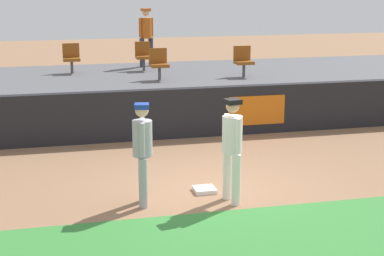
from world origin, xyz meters
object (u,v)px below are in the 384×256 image
player_runner_visitor (143,147)px  spectator_hooded (146,33)px  seat_front_center (159,62)px  seat_back_center (143,55)px  first_base (205,190)px  player_fielder_home (232,143)px  seat_front_right (243,60)px  seat_back_left (71,57)px

player_runner_visitor → spectator_hooded: (1.54, 8.58, 1.21)m
seat_front_center → seat_back_center: (-0.12, 1.80, -0.00)m
first_base → spectator_hooded: bearing=87.8°
seat_front_center → first_base: bearing=-92.0°
first_base → seat_front_center: seat_front_center is taller
player_fielder_home → player_runner_visitor: size_ratio=1.03×
first_base → seat_back_center: 7.52m
first_base → spectator_hooded: size_ratio=0.23×
player_fielder_home → spectator_hooded: size_ratio=1.07×
seat_front_right → spectator_hooded: (-2.24, 2.67, 0.55)m
first_base → seat_back_left: 7.78m
seat_front_right → seat_back_center: bearing=144.0°
seat_front_center → spectator_hooded: 2.73m
seat_back_left → spectator_hooded: size_ratio=0.48×
first_base → player_fielder_home: bearing=-61.8°
first_base → seat_back_center: seat_back_center is taller
player_fielder_home → seat_front_center: seat_front_center is taller
spectator_hooded → player_runner_visitor: bearing=59.3°
seat_front_right → player_fielder_home: bearing=-109.9°
seat_back_center → spectator_hooded: 1.06m
seat_front_right → player_runner_visitor: bearing=-122.6°
seat_front_center → seat_back_center: 1.80m
player_runner_visitor → player_fielder_home: bearing=91.7°
first_base → seat_front_right: 6.31m
player_fielder_home → seat_back_center: size_ratio=2.24×
seat_front_center → spectator_hooded: bearing=87.5°
seat_front_right → seat_front_center: size_ratio=1.00×
first_base → seat_front_center: size_ratio=0.48×
seat_back_center → spectator_hooded: size_ratio=0.48×
seat_back_left → player_runner_visitor: bearing=-84.2°
first_base → seat_front_right: size_ratio=0.48×
player_runner_visitor → spectator_hooded: spectator_hooded is taller
player_runner_visitor → spectator_hooded: bearing=-180.0°
first_base → player_runner_visitor: size_ratio=0.22×
seat_back_center → seat_back_left: size_ratio=1.00×
player_fielder_home → seat_back_center: (-0.26, 7.95, 0.63)m
player_fielder_home → spectator_hooded: spectator_hooded is taller
first_base → player_fielder_home: (0.33, -0.62, 1.05)m
seat_back_center → spectator_hooded: bearing=74.5°
seat_front_right → seat_back_center: (-2.48, 1.80, -0.00)m
seat_front_right → seat_back_left: bearing=158.4°
seat_front_right → seat_back_left: (-4.56, 1.80, -0.00)m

